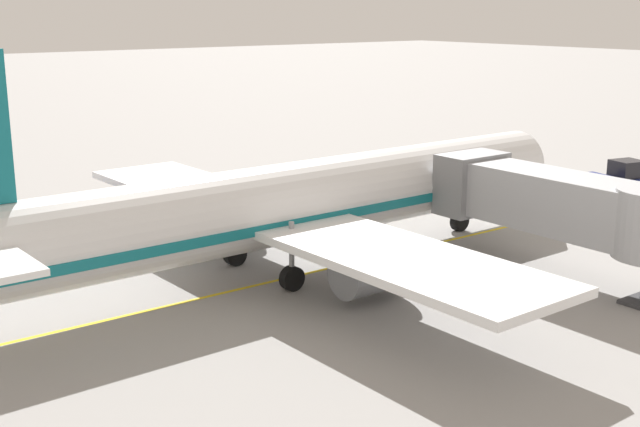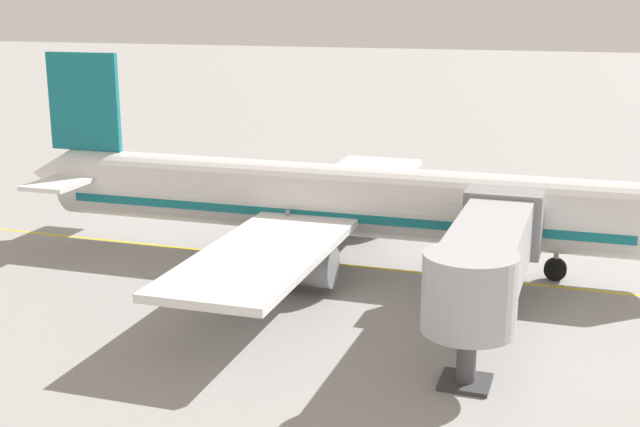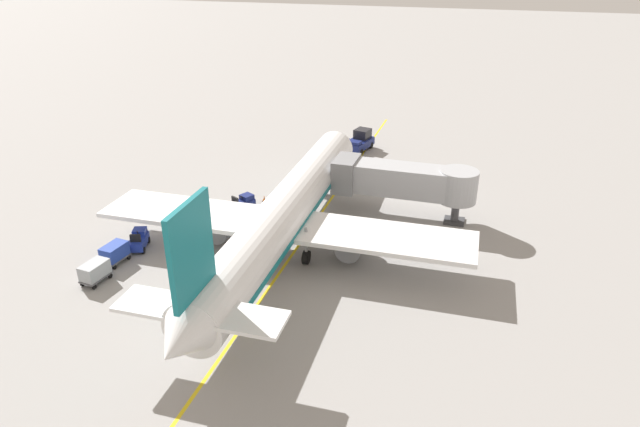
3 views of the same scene
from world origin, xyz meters
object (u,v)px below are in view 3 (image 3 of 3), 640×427
Objects in this scene: baggage_cart_second_in_train at (95,271)px; baggage_tug_lead at (242,203)px; jet_bridge at (403,180)px; baggage_cart_front at (115,252)px; ground_crew_wing_walker at (211,228)px; safety_cone_nose_left at (264,198)px; pushback_tractor at (359,141)px; baggage_tug_trailing at (139,240)px; parked_airliner at (285,214)px; safety_cone_nose_right at (279,196)px.

baggage_tug_lead is at bearing 70.09° from baggage_cart_second_in_train.
jet_bridge is 4.32× the size of baggage_cart_front.
baggage_cart_front is at bearing -142.92° from jet_bridge.
baggage_cart_second_in_train is 10.07m from ground_crew_wing_walker.
safety_cone_nose_left is at bearing -176.63° from jet_bridge.
pushback_tractor reaches higher than baggage_cart_front.
baggage_tug_lead is 2.84m from safety_cone_nose_left.
ground_crew_wing_walker is at bearing -92.55° from baggage_tug_lead.
baggage_tug_lead and baggage_tug_trailing have the same top height.
parked_airliner is 7.79× the size of pushback_tractor.
parked_airliner is 8.97m from baggage_tug_lead.
jet_bridge is 21.65× the size of safety_cone_nose_left.
ground_crew_wing_walker reaches higher than safety_cone_nose_left.
baggage_cart_second_in_train is at bearing -143.25° from parked_airliner.
baggage_tug_trailing is 13.21m from safety_cone_nose_left.
jet_bridge is 17.39m from ground_crew_wing_walker.
safety_cone_nose_right is at bearing 113.72° from parked_airliner.
baggage_cart_front is 5.01× the size of safety_cone_nose_left.
jet_bridge is at bearing 31.78° from ground_crew_wing_walker.
ground_crew_wing_walker is 9.63m from safety_cone_nose_right.
ground_crew_wing_walker is (-6.76, -25.57, -0.15)m from pushback_tractor.
baggage_tug_lead is at bearing 137.97° from parked_airliner.
parked_airliner is 12.25m from baggage_tug_trailing.
jet_bridge is 12.47m from safety_cone_nose_right.
safety_cone_nose_right is at bearing 67.23° from baggage_cart_second_in_train.
baggage_cart_second_in_train is (-0.11, -5.43, 0.24)m from baggage_tug_trailing.
safety_cone_nose_right is at bearing 179.08° from jet_bridge.
safety_cone_nose_left is at bearing 69.41° from baggage_cart_second_in_train.
pushback_tractor reaches higher than ground_crew_wing_walker.
jet_bridge is 13.61m from safety_cone_nose_left.
baggage_tug_lead is 4.24m from safety_cone_nose_right.
pushback_tractor is at bearing 75.18° from ground_crew_wing_walker.
safety_cone_nose_left is (6.40, 17.03, -0.66)m from baggage_cart_second_in_train.
jet_bridge is at bearing -64.53° from pushback_tractor.
pushback_tractor is 1.73× the size of baggage_tug_trailing.
pushback_tractor is 36.27m from baggage_cart_second_in_train.
parked_airliner is 2.92× the size of jet_bridge.
baggage_tug_lead reaches higher than baggage_cart_front.
baggage_tug_trailing is (-5.14, -9.04, 0.00)m from baggage_tug_lead.
baggage_cart_second_in_train reaches higher than safety_cone_nose_right.
baggage_tug_trailing is at bearing -119.59° from baggage_tug_lead.
jet_bridge is 4.61× the size of baggage_tug_lead.
parked_airliner reaches higher than safety_cone_nose_left.
jet_bridge is at bearing 13.08° from baggage_tug_lead.
safety_cone_nose_left is (-5.35, -17.28, -0.81)m from pushback_tractor.
baggage_cart_second_in_train is (-19.61, -17.81, -2.50)m from jet_bridge.
baggage_tug_lead reaches higher than baggage_cart_second_in_train.
parked_airliner is at bearing 15.82° from baggage_tug_trailing.
safety_cone_nose_right is at bearing 59.35° from baggage_tug_trailing.
baggage_tug_lead is 5.74m from ground_crew_wing_walker.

